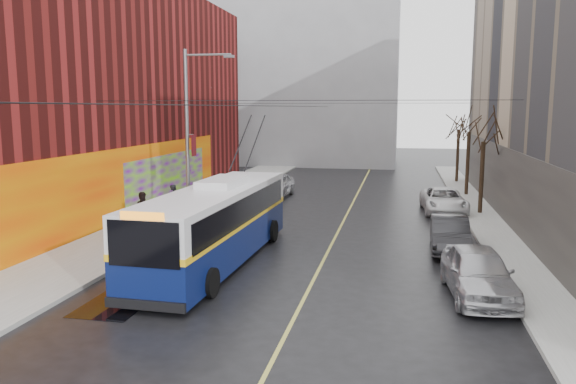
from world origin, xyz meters
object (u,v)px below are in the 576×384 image
object	(u,v)px
following_car	(275,185)
pedestrian_c	(192,203)
parked_car_a	(478,272)
tree_near	(484,128)
pedestrian_b	(144,211)
trolleybus	(216,223)
parked_car_b	(450,234)
tree_far	(459,120)
parked_car_c	(444,200)
streetlight_pole	(190,133)
tree_mid	(470,120)
pedestrian_a	(175,201)

from	to	relation	value
following_car	pedestrian_c	bearing A→B (deg)	-102.66
parked_car_a	pedestrian_c	size ratio (longest dim) A/B	2.79
tree_near	pedestrian_b	distance (m)	19.07
pedestrian_c	pedestrian_b	bearing A→B (deg)	92.34
trolleybus	parked_car_b	distance (m)	10.00
tree_far	pedestrian_c	bearing A→B (deg)	-129.25
parked_car_b	following_car	bearing A→B (deg)	130.52
tree_near	pedestrian_c	distance (m)	16.75
parked_car_c	pedestrian_c	world-z (taller)	pedestrian_c
streetlight_pole	parked_car_a	xyz separation A→B (m)	(13.14, -8.75, -4.03)
streetlight_pole	tree_far	world-z (taller)	streetlight_pole
streetlight_pole	tree_mid	distance (m)	19.96
tree_mid	pedestrian_c	world-z (taller)	tree_mid
streetlight_pole	parked_car_b	xyz separation A→B (m)	(12.74, -2.79, -4.12)
parked_car_a	parked_car_b	world-z (taller)	parked_car_a
streetlight_pole	tree_mid	bearing A→B (deg)	40.65
parked_car_c	pedestrian_b	size ratio (longest dim) A/B	2.77
tree_far	parked_car_b	distance (m)	23.33
streetlight_pole	trolleybus	xyz separation A→B (m)	(3.49, -6.49, -3.25)
tree_mid	parked_car_c	world-z (taller)	tree_mid
following_car	pedestrian_a	world-z (taller)	pedestrian_a
parked_car_b	pedestrian_b	xyz separation A→B (m)	(-14.49, 0.83, 0.35)
trolleybus	pedestrian_b	bearing A→B (deg)	140.94
tree_mid	pedestrian_a	size ratio (longest dim) A/B	3.65
tree_mid	parked_car_c	distance (m)	8.25
trolleybus	following_car	world-z (taller)	trolleybus
following_car	tree_far	bearing A→B (deg)	40.09
tree_mid	following_car	size ratio (longest dim) A/B	1.40
parked_car_a	parked_car_b	bearing A→B (deg)	89.23
trolleybus	pedestrian_a	world-z (taller)	trolleybus
trolleybus	following_car	size ratio (longest dim) A/B	2.57
trolleybus	tree_far	bearing A→B (deg)	68.11
streetlight_pole	tree_near	xyz separation A→B (m)	(15.14, 6.00, 0.13)
trolleybus	parked_car_c	distance (m)	16.13
parked_car_b	parked_car_c	xyz separation A→B (m)	(0.40, 9.19, -0.01)
tree_near	tree_far	world-z (taller)	tree_far
parked_car_c	pedestrian_a	world-z (taller)	pedestrian_a
parked_car_b	pedestrian_c	xyz separation A→B (m)	(-13.10, 3.82, 0.28)
parked_car_a	parked_car_c	xyz separation A→B (m)	(0.00, 15.15, -0.10)
tree_far	following_car	xyz separation A→B (m)	(-12.96, -9.83, -4.33)
following_car	pedestrian_c	size ratio (longest dim) A/B	2.76
tree_near	pedestrian_a	bearing A→B (deg)	-163.51
tree_far	parked_car_a	world-z (taller)	tree_far
tree_far	pedestrian_a	size ratio (longest dim) A/B	3.59
parked_car_b	tree_mid	bearing A→B (deg)	82.69
parked_car_a	following_car	xyz separation A→B (m)	(-10.96, 18.92, -0.01)
pedestrian_b	pedestrian_c	distance (m)	3.29
tree_near	parked_car_b	size ratio (longest dim) A/B	1.45
trolleybus	pedestrian_c	distance (m)	8.47
tree_mid	pedestrian_b	bearing A→B (deg)	-138.49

